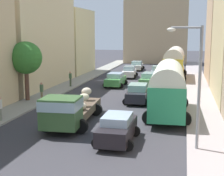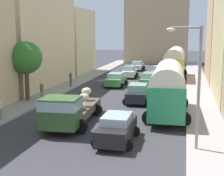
{
  "view_description": "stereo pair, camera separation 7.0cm",
  "coord_description": "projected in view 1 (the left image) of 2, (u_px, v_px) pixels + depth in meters",
  "views": [
    {
      "loc": [
        5.71,
        -6.98,
        6.17
      ],
      "look_at": [
        0.0,
        18.65,
        1.64
      ],
      "focal_mm": 52.3,
      "sensor_mm": 36.0,
      "label": 1
    },
    {
      "loc": [
        5.78,
        -6.97,
        6.17
      ],
      "look_at": [
        0.0,
        18.65,
        1.64
      ],
      "focal_mm": 52.3,
      "sensor_mm": 36.0,
      "label": 2
    }
  ],
  "objects": [
    {
      "name": "cargo_truck_0",
      "position": [
        70.0,
        109.0,
        21.31
      ],
      "size": [
        3.37,
        7.59,
        2.29
      ],
      "color": "#35572F",
      "rests_on": "ground"
    },
    {
      "name": "car_0",
      "position": [
        116.0,
        80.0,
        37.26
      ],
      "size": [
        2.36,
        4.26,
        1.56
      ],
      "color": "#489649",
      "rests_on": "ground"
    },
    {
      "name": "pedestrian_1",
      "position": [
        70.0,
        78.0,
        36.43
      ],
      "size": [
        0.34,
        0.34,
        1.84
      ],
      "color": "#434F36",
      "rests_on": "ground"
    },
    {
      "name": "pedestrian_2",
      "position": [
        0.0,
        108.0,
        22.35
      ],
      "size": [
        0.48,
        0.48,
        1.8
      ],
      "color": "slate",
      "rests_on": "ground"
    },
    {
      "name": "distant_church",
      "position": [
        156.0,
        24.0,
        64.61
      ],
      "size": [
        12.28,
        6.47,
        22.6
      ],
      "color": "tan",
      "rests_on": "ground"
    },
    {
      "name": "car_2",
      "position": [
        137.0,
        66.0,
        53.01
      ],
      "size": [
        2.42,
        4.39,
        1.47
      ],
      "color": "silver",
      "rests_on": "ground"
    },
    {
      "name": "ground_plane",
      "position": [
        129.0,
        90.0,
        34.96
      ],
      "size": [
        154.0,
        154.0,
        0.0
      ],
      "primitive_type": "plane",
      "color": "#35353B"
    },
    {
      "name": "sidewalk_left",
      "position": [
        65.0,
        87.0,
        36.5
      ],
      "size": [
        2.5,
        70.0,
        0.14
      ],
      "primitive_type": "cube",
      "color": "gray",
      "rests_on": "ground"
    },
    {
      "name": "building_left_3",
      "position": [
        70.0,
        42.0,
        48.49
      ],
      "size": [
        5.21,
        9.41,
        9.41
      ],
      "color": "beige",
      "rests_on": "ground"
    },
    {
      "name": "car_1",
      "position": [
        129.0,
        72.0,
        44.4
      ],
      "size": [
        2.32,
        4.16,
        1.6
      ],
      "color": "silver",
      "rests_on": "ground"
    },
    {
      "name": "streetlamp_near",
      "position": [
        195.0,
        78.0,
        16.5
      ],
      "size": [
        1.79,
        0.28,
        6.49
      ],
      "color": "gray",
      "rests_on": "ground"
    },
    {
      "name": "car_5",
      "position": [
        149.0,
        80.0,
        36.93
      ],
      "size": [
        2.34,
        4.41,
        1.63
      ],
      "color": "#529152",
      "rests_on": "ground"
    },
    {
      "name": "roadside_tree_2",
      "position": [
        26.0,
        58.0,
        28.59
      ],
      "size": [
        2.86,
        2.86,
        5.36
      ],
      "color": "brown",
      "rests_on": "ground"
    },
    {
      "name": "car_4",
      "position": [
        138.0,
        93.0,
        28.71
      ],
      "size": [
        2.37,
        4.02,
        1.66
      ],
      "color": "#232028",
      "rests_on": "ground"
    },
    {
      "name": "parked_bus_1",
      "position": [
        174.0,
        62.0,
        42.91
      ],
      "size": [
        3.33,
        9.57,
        4.14
      ],
      "color": "yellow",
      "rests_on": "ground"
    },
    {
      "name": "sidewalk_right",
      "position": [
        199.0,
        92.0,
        33.39
      ],
      "size": [
        2.5,
        70.0,
        0.14
      ],
      "primitive_type": "cube",
      "color": "#A09596",
      "rests_on": "ground"
    },
    {
      "name": "car_3",
      "position": [
        117.0,
        128.0,
        18.36
      ],
      "size": [
        2.29,
        4.08,
        1.59
      ],
      "color": "black",
      "rests_on": "ground"
    },
    {
      "name": "parked_bus_0",
      "position": [
        168.0,
        87.0,
        23.87
      ],
      "size": [
        3.42,
        8.35,
        3.94
      ],
      "color": "#299561",
      "rests_on": "ground"
    },
    {
      "name": "pedestrian_3",
      "position": [
        42.0,
        91.0,
        28.54
      ],
      "size": [
        0.37,
        0.37,
        1.84
      ],
      "color": "#7F6E4F",
      "rests_on": "ground"
    },
    {
      "name": "building_left_2",
      "position": [
        30.0,
        31.0,
        36.21
      ],
      "size": [
        5.95,
        14.31,
        12.59
      ],
      "color": "beige",
      "rests_on": "ground"
    },
    {
      "name": "car_6",
      "position": [
        157.0,
        71.0,
        45.49
      ],
      "size": [
        2.2,
        3.77,
        1.51
      ],
      "color": "gray",
      "rests_on": "ground"
    }
  ]
}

